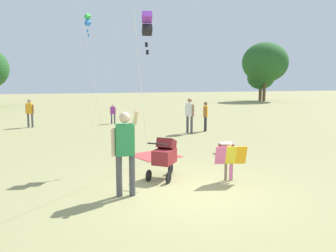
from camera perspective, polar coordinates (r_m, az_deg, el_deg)
The scene contains 13 objects.
ground_plane at distance 7.70m, azimuth 4.04°, elevation -10.88°, with size 120.00×120.00×0.00m, color #938E5B.
treeline_distant at distance 35.29m, azimuth -15.20°, elevation 9.68°, with size 43.39×6.86×6.84m.
child_with_butterfly_kite at distance 8.43m, azimuth 10.28°, elevation -5.25°, with size 0.77×0.43×0.94m.
person_adult_flyer at distance 7.18m, azimuth -7.20°, elevation -3.32°, with size 0.62×0.55×1.88m.
stroller at distance 8.53m, azimuth -0.54°, elevation -4.78°, with size 0.92×1.03×1.03m.
kite_adult_black at distance 10.37m, azimuth -3.54°, elevation 16.67°, with size 1.16×3.07×4.45m.
kite_blue_high at distance 18.48m, azimuth -13.27°, elevation 16.82°, with size 1.36×2.85×5.81m.
person_red_shirt at distance 19.17m, azimuth -22.18°, elevation 2.37°, with size 0.43×0.32×1.47m.
person_sitting_far at distance 15.72m, azimuth 3.65°, elevation 2.24°, with size 0.36×0.48×1.64m.
person_couple_left at distance 16.45m, azimuth 6.31°, elevation 2.04°, with size 0.32×0.41×1.44m.
person_back_turned at distance 19.57m, azimuth -9.22°, elevation 2.34°, with size 0.35×0.22×1.13m.
picnic_blanket at distance 11.14m, azimuth -2.17°, elevation -4.98°, with size 1.31×1.34×0.02m, color #CC3D3D.
cooler_box at distance 11.72m, azimuth 9.72°, elevation -3.61°, with size 0.45×0.33×0.35m.
Camera 1 is at (-2.68, -6.79, 2.45)m, focal length 36.33 mm.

